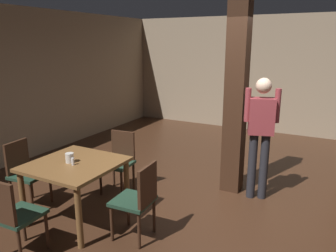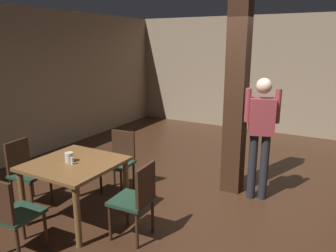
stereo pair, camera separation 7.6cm
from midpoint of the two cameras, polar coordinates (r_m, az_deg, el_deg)
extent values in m
plane|color=#382114|center=(4.45, 9.26, -15.04)|extent=(10.80, 10.80, 0.00)
cube|color=gray|center=(8.31, 20.46, 8.18)|extent=(8.00, 0.10, 2.80)
cube|color=gray|center=(6.46, -25.91, 6.08)|extent=(0.10, 9.00, 2.80)
cube|color=#382114|center=(4.78, 12.26, 4.74)|extent=(0.28, 0.28, 2.80)
cube|color=brown|center=(4.16, -15.50, -6.32)|extent=(1.02, 1.02, 0.04)
cylinder|color=brown|center=(4.35, -6.80, -10.37)|extent=(0.07, 0.07, 0.72)
cylinder|color=brown|center=(4.88, -15.32, -7.97)|extent=(0.07, 0.07, 0.72)
cylinder|color=brown|center=(3.75, -14.93, -15.06)|extent=(0.07, 0.07, 0.72)
cylinder|color=brown|center=(4.36, -23.52, -11.50)|extent=(0.07, 0.07, 0.72)
cube|color=#1E3828|center=(4.82, -22.46, -7.74)|extent=(0.46, 0.46, 0.04)
cube|color=#382114|center=(4.88, -24.30, -4.85)|extent=(0.07, 0.38, 0.45)
cylinder|color=#382114|center=(4.90, -19.28, -9.92)|extent=(0.04, 0.04, 0.43)
cylinder|color=#382114|center=(4.68, -22.19, -11.40)|extent=(0.04, 0.04, 0.43)
cylinder|color=#382114|center=(5.13, -22.21, -9.08)|extent=(0.04, 0.04, 0.43)
cylinder|color=#382114|center=(4.92, -25.12, -10.43)|extent=(0.04, 0.04, 0.43)
cube|color=#1E3828|center=(3.79, -5.85, -12.78)|extent=(0.44, 0.44, 0.04)
cube|color=#382114|center=(3.60, -3.30, -10.26)|extent=(0.06, 0.38, 0.45)
cylinder|color=#382114|center=(3.86, -9.48, -16.20)|extent=(0.04, 0.04, 0.43)
cylinder|color=#382114|center=(4.11, -6.59, -14.06)|extent=(0.04, 0.04, 0.43)
cylinder|color=#382114|center=(3.69, -4.82, -17.58)|extent=(0.04, 0.04, 0.43)
cylinder|color=#382114|center=(3.95, -2.14, -15.20)|extent=(0.04, 0.04, 0.43)
cube|color=#1E3828|center=(3.82, -24.12, -13.79)|extent=(0.44, 0.44, 0.04)
cylinder|color=#382114|center=(4.15, -23.50, -14.97)|extent=(0.04, 0.04, 0.43)
cylinder|color=#382114|center=(3.91, -20.02, -16.49)|extent=(0.04, 0.04, 0.43)
cylinder|color=#382114|center=(3.72, -24.08, -18.62)|extent=(0.04, 0.04, 0.43)
cube|color=#1E3828|center=(4.87, -8.43, -6.51)|extent=(0.46, 0.46, 0.04)
cube|color=#382114|center=(4.95, -7.35, -3.36)|extent=(0.38, 0.07, 0.45)
cylinder|color=#382114|center=(4.73, -7.64, -10.07)|extent=(0.04, 0.04, 0.43)
cylinder|color=#382114|center=(4.91, -11.18, -9.28)|extent=(0.04, 0.04, 0.43)
cylinder|color=#382114|center=(5.01, -5.54, -8.58)|extent=(0.04, 0.04, 0.43)
cylinder|color=#382114|center=(5.18, -8.96, -7.91)|extent=(0.04, 0.04, 0.43)
cylinder|color=beige|center=(4.16, -16.34, -5.24)|extent=(0.10, 0.10, 0.12)
cylinder|color=silver|center=(4.07, -15.85, -5.87)|extent=(0.03, 0.03, 0.09)
cube|color=maroon|center=(4.61, 16.48, 1.59)|extent=(0.39, 0.30, 0.50)
sphere|color=beige|center=(4.54, 16.85, 6.70)|extent=(0.27, 0.27, 0.21)
cylinder|color=#232328|center=(4.82, 16.81, -6.89)|extent=(0.15, 0.15, 0.95)
cylinder|color=#232328|center=(4.81, 14.91, -6.82)|extent=(0.15, 0.15, 0.95)
cylinder|color=maroon|center=(4.60, 19.01, 3.28)|extent=(0.10, 0.10, 0.46)
cylinder|color=maroon|center=(4.56, 14.18, 3.54)|extent=(0.10, 0.10, 0.46)
camera|label=1|loc=(0.04, -89.53, 0.12)|focal=35.00mm
camera|label=2|loc=(0.04, 90.47, -0.12)|focal=35.00mm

